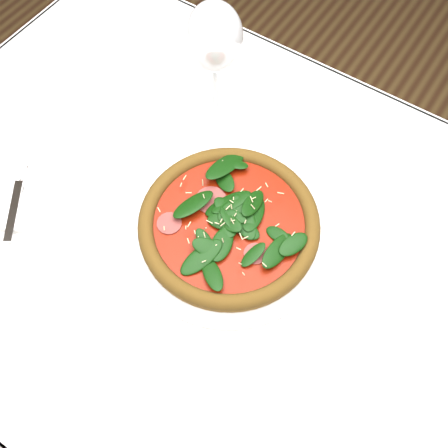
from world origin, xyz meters
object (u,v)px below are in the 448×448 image
Objects in this scene: plate at (229,228)px; wine_glass at (214,40)px; pizza at (229,222)px; napkin at (15,213)px.

plate is 1.48× the size of wine_glass.
wine_glass is (-0.15, 0.19, 0.13)m from pizza.
napkin is (-0.29, -0.16, -0.02)m from pizza.
napkin is at bearing -111.59° from wine_glass.
wine_glass is 1.55× the size of napkin.
plate is at bearing -51.10° from wine_glass.
wine_glass is at bearing 128.90° from pizza.
pizza is 1.34× the size of wine_glass.
plate is at bearing 29.01° from napkin.
plate is 0.33m from napkin.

